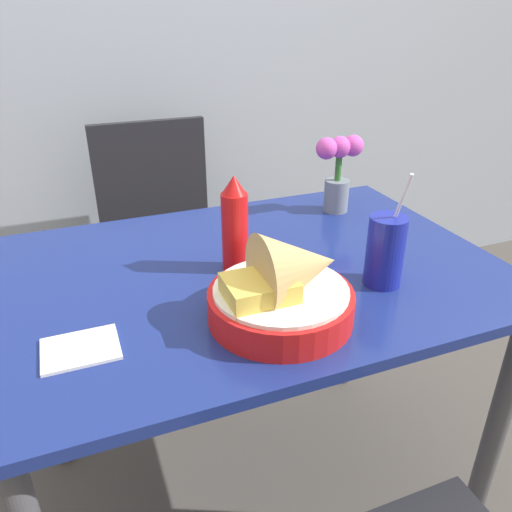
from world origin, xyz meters
name	(u,v)px	position (x,y,z in m)	size (l,w,h in m)	color
ground_plane	(251,491)	(0.00, 0.00, 0.00)	(12.00, 12.00, 0.00)	#4C4742
dining_table	(250,308)	(0.00, 0.00, 0.63)	(1.11, 0.77, 0.74)	navy
chair_far_window	(161,230)	(-0.06, 0.74, 0.54)	(0.40, 0.40, 0.91)	black
food_basket	(286,289)	(-0.01, -0.21, 0.80)	(0.27, 0.27, 0.18)	red
ketchup_bottle	(235,225)	(-0.03, 0.01, 0.84)	(0.06, 0.06, 0.22)	red
drink_cup	(385,253)	(0.23, -0.17, 0.81)	(0.08, 0.08, 0.25)	#192399
flower_vase	(338,168)	(0.35, 0.23, 0.86)	(0.14, 0.07, 0.21)	gray
napkin	(80,349)	(-0.37, -0.17, 0.74)	(0.13, 0.10, 0.01)	white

